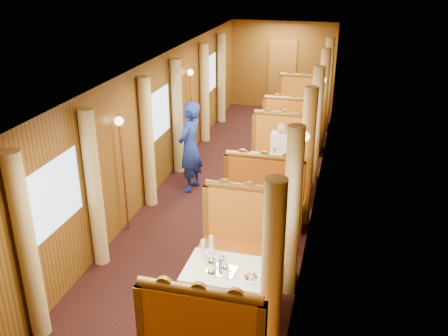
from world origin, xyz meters
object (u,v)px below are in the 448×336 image
(table_mid, at_px, (274,180))
(rose_vase_mid, at_px, (275,152))
(tea_tray, at_px, (221,270))
(table_far, at_px, (297,123))
(banquette_far_aft, at_px, (301,109))
(teapot_right, at_px, (226,272))
(rose_vase_far, at_px, (298,101))
(passenger, at_px, (281,147))
(banquette_near_aft, at_px, (246,248))
(teapot_back, at_px, (222,263))
(banquette_far_fwd, at_px, (291,134))
(teapot_left, at_px, (212,267))
(fruit_plate, at_px, (251,277))
(banquette_mid_aft, at_px, (282,157))
(steward, at_px, (190,147))
(banquette_mid_fwd, at_px, (264,201))
(table_near, at_px, (229,295))

(table_mid, relative_size, rose_vase_mid, 2.92)
(tea_tray, bearing_deg, table_far, 89.38)
(table_mid, distance_m, tea_tray, 3.58)
(banquette_far_aft, height_order, teapot_right, banquette_far_aft)
(table_far, height_order, tea_tray, tea_tray)
(rose_vase_far, xyz_separation_m, passenger, (-0.01, -2.76, -0.19))
(banquette_near_aft, xyz_separation_m, teapot_back, (-0.09, -0.99, 0.38))
(teapot_right, bearing_deg, banquette_far_aft, 73.62)
(banquette_far_fwd, height_order, teapot_left, banquette_far_fwd)
(banquette_near_aft, bearing_deg, table_far, 90.00)
(table_far, distance_m, rose_vase_far, 0.55)
(table_far, height_order, fruit_plate, fruit_plate)
(banquette_near_aft, distance_m, table_mid, 2.49)
(table_mid, bearing_deg, tea_tray, -91.22)
(passenger, bearing_deg, banquette_near_aft, -90.00)
(table_mid, relative_size, rose_vase_far, 2.92)
(banquette_mid_aft, distance_m, banquette_far_aft, 3.50)
(banquette_near_aft, distance_m, passenger, 3.25)
(rose_vase_mid, bearing_deg, teapot_back, -91.28)
(tea_tray, bearing_deg, table_mid, 88.78)
(banquette_far_fwd, bearing_deg, teapot_right, -89.99)
(banquette_far_aft, bearing_deg, banquette_mid_aft, -90.00)
(steward, bearing_deg, rose_vase_mid, 99.29)
(table_far, bearing_deg, banquette_near_aft, -90.00)
(banquette_far_fwd, xyz_separation_m, tea_tray, (-0.08, -6.04, 0.33))
(teapot_back, height_order, steward, steward)
(banquette_near_aft, height_order, banquette_mid_fwd, same)
(fruit_plate, relative_size, rose_vase_far, 0.65)
(table_far, distance_m, fruit_plate, 7.14)
(table_far, distance_m, rose_vase_mid, 3.54)
(banquette_far_fwd, distance_m, rose_vase_far, 1.15)
(tea_tray, bearing_deg, table_near, 36.65)
(banquette_far_fwd, xyz_separation_m, steward, (-1.61, -2.51, 0.45))
(banquette_far_fwd, bearing_deg, table_mid, -90.00)
(table_mid, height_order, steward, steward)
(table_near, height_order, passenger, passenger)
(banquette_mid_aft, distance_m, rose_vase_far, 2.55)
(table_far, height_order, teapot_left, teapot_left)
(teapot_right, relative_size, rose_vase_mid, 0.43)
(rose_vase_far, xyz_separation_m, steward, (-1.62, -3.54, -0.06))
(teapot_back, xyz_separation_m, rose_vase_far, (0.10, 6.99, 0.12))
(banquette_far_fwd, distance_m, steward, 3.01)
(teapot_right, distance_m, teapot_back, 0.20)
(banquette_far_aft, bearing_deg, teapot_right, -89.99)
(banquette_mid_aft, xyz_separation_m, tea_tray, (-0.08, -4.57, 0.33))
(banquette_far_fwd, xyz_separation_m, rose_vase_mid, (-0.01, -2.49, 0.50))
(table_near, xyz_separation_m, fruit_plate, (0.29, -0.12, 0.39))
(banquette_far_fwd, bearing_deg, teapot_back, -90.86)
(table_mid, xyz_separation_m, tea_tray, (-0.08, -3.56, 0.38))
(rose_vase_mid, height_order, passenger, passenger)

